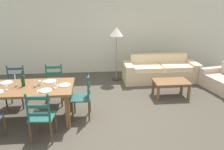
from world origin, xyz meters
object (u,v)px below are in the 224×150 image
coffee_cup_primary (40,83)px  standing_lamp (117,35)px  wine_bottle (23,81)px  dining_chair_far_right (54,85)px  wine_glass_near_right (54,83)px  dining_chair_near_right (41,116)px  dining_table (26,91)px  couch (160,71)px  dining_chair_head_east (84,96)px  wine_glass_near_left (5,84)px  dining_chair_far_left (16,87)px  coffee_table (171,83)px

coffee_cup_primary → standing_lamp: size_ratio=0.05×
wine_bottle → coffee_cup_primary: (0.32, 0.03, -0.07)m
dining_chair_far_right → standing_lamp: bearing=42.8°
wine_glass_near_right → coffee_cup_primary: bearing=148.0°
dining_chair_near_right → standing_lamp: bearing=61.7°
dining_table → dining_chair_near_right: bearing=-59.5°
couch → wine_bottle: bearing=-149.1°
standing_lamp → dining_table: bearing=-132.1°
wine_bottle → dining_chair_head_east: bearing=-0.5°
dining_chair_near_right → coffee_cup_primary: dining_chair_near_right is taller
wine_glass_near_right → dining_chair_head_east: bearing=16.8°
wine_bottle → wine_glass_near_left: (-0.28, -0.17, -0.01)m
dining_chair_far_right → wine_glass_near_right: bearing=-79.1°
dining_chair_far_left → dining_chair_far_right: bearing=2.5°
dining_table → dining_chair_far_left: bearing=121.5°
wine_glass_near_right → standing_lamp: 2.92m
dining_chair_near_right → couch: size_ratio=0.42×
coffee_cup_primary → standing_lamp: 2.96m
dining_table → dining_chair_far_right: 0.91m
dining_table → dining_chair_near_right: (0.44, -0.75, -0.19)m
dining_chair_head_east → dining_chair_far_left: bearing=156.3°
wine_glass_near_left → standing_lamp: (2.42, 2.45, 0.55)m
dining_chair_far_left → coffee_table: (3.83, 0.18, -0.12)m
dining_chair_far_right → couch: 3.32m
dining_chair_far_left → coffee_cup_primary: 1.03m
dining_table → wine_glass_near_left: size_ratio=11.80×
dining_table → standing_lamp: standing_lamp is taller
dining_chair_far_left → dining_chair_far_right: same height
dining_chair_near_right → couch: (3.00, 2.89, -0.19)m
standing_lamp → wine_glass_near_left: bearing=-134.7°
coffee_cup_primary → coffee_table: coffee_cup_primary is taller
dining_chair_near_right → wine_bottle: (-0.49, 0.80, 0.39)m
wine_bottle → coffee_table: 3.57m
dining_chair_far_left → coffee_table: bearing=2.7°
dining_chair_far_left → coffee_cup_primary: (0.72, -0.66, 0.32)m
wine_glass_near_left → standing_lamp: 3.49m
dining_chair_far_right → standing_lamp: size_ratio=0.59×
dining_chair_far_right → wine_glass_near_right: (0.18, -0.91, 0.38)m
dining_chair_far_left → standing_lamp: standing_lamp is taller
wine_glass_near_left → couch: wine_glass_near_left is taller
dining_chair_head_east → wine_glass_near_right: bearing=-163.2°
wine_glass_near_left → wine_bottle: bearing=31.1°
dining_chair_far_right → couch: bearing=24.3°
couch → coffee_cup_primary: bearing=-147.0°
wine_glass_near_left → dining_table: bearing=21.0°
dining_chair_head_east → wine_glass_near_right: (-0.55, -0.17, 0.38)m
coffee_table → standing_lamp: (-1.28, 1.40, 1.06)m
dining_chair_far_left → dining_table: bearing=-58.5°
wine_bottle → coffee_cup_primary: 0.33m
dining_table → wine_bottle: wine_bottle is taller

